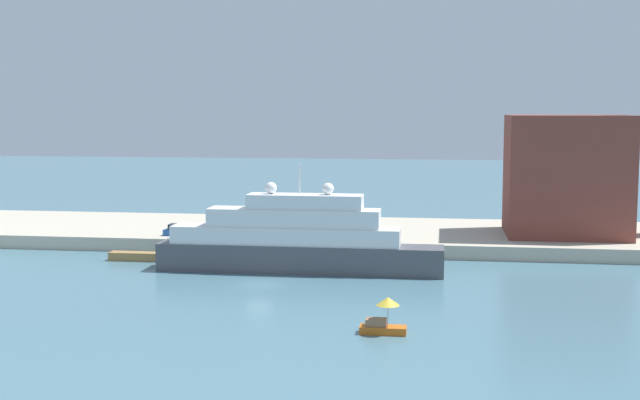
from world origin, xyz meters
name	(u,v)px	position (x,y,z in m)	size (l,w,h in m)	color
ground	(259,285)	(0.00, 0.00, 0.00)	(400.00, 400.00, 0.00)	slate
quay_dock	(305,234)	(0.00, 27.77, 0.82)	(110.00, 23.55, 1.64)	#B7AD99
large_yacht	(296,241)	(2.43, 6.87, 3.26)	(29.97, 4.01, 11.38)	#4C4C51
small_motorboat	(384,319)	(13.24, -16.12, 1.15)	(3.55, 1.77, 2.85)	#C66019
work_barge	(137,256)	(-16.32, 10.70, 0.47)	(6.34, 1.58, 0.94)	olive
harbor_building	(566,175)	(32.43, 26.31, 8.93)	(14.25, 11.82, 14.58)	brown
parked_car	(180,230)	(-13.97, 19.14, 2.24)	(4.04, 1.71, 1.39)	#1E4C99
person_figure	(218,230)	(-9.18, 19.05, 2.40)	(0.36, 0.36, 1.63)	#334C8C
mooring_bollard	(343,239)	(6.26, 17.01, 2.02)	(0.56, 0.56, 0.75)	black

